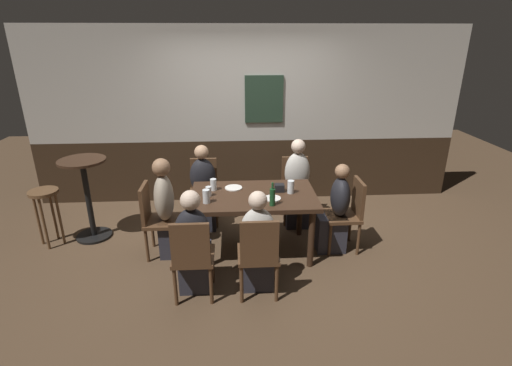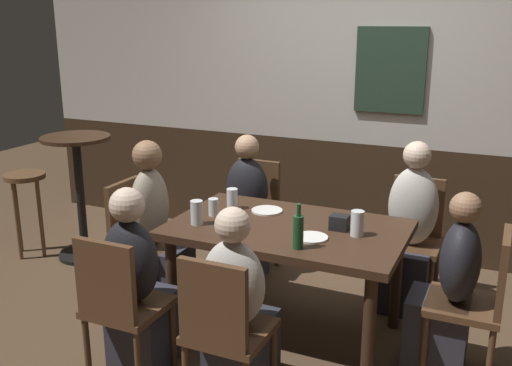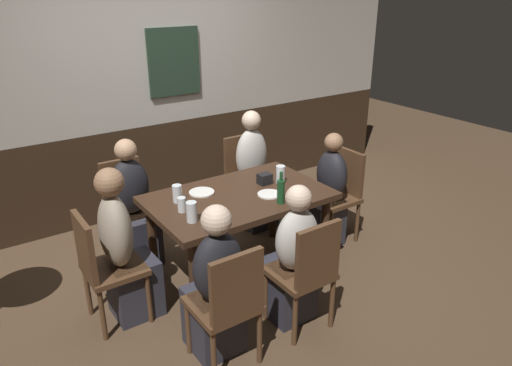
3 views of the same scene
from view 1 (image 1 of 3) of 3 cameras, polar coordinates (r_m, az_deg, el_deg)
The scene contains 25 objects.
ground_plane at distance 4.74m, azimuth -0.36°, elevation -9.97°, with size 12.00×12.00×0.00m, color #4C3826.
wall_back at distance 5.82m, azimuth -1.31°, elevation 9.77°, with size 6.40×0.13×2.60m.
dining_table at distance 4.44m, azimuth -0.38°, elevation -2.75°, with size 1.44×0.90×0.74m.
chair_head_west at distance 4.59m, azimuth -14.71°, elevation -4.79°, with size 0.40×0.40×0.88m.
chair_left_far at distance 5.31m, azimuth -7.73°, elevation -0.64°, with size 0.40×0.40×0.88m.
chair_right_far at distance 5.36m, azimuth 5.86°, elevation -0.33°, with size 0.40×0.40×0.88m.
chair_left_near at distance 3.76m, azimuth -9.44°, elevation -10.48°, with size 0.40×0.40×0.88m.
chair_head_east at distance 4.70m, azimuth 13.60°, elevation -4.05°, with size 0.40×0.40×0.88m.
chair_mid_near at distance 3.74m, azimuth 0.38°, elevation -10.30°, with size 0.40×0.40×0.88m.
person_head_west at distance 4.56m, azimuth -12.73°, elevation -4.67°, with size 0.37×0.34×1.19m.
person_left_far at distance 5.17m, azimuth -7.83°, elevation -1.56°, with size 0.34×0.37×1.13m.
person_right_far at distance 5.21m, azimuth 6.14°, elevation -0.95°, with size 0.34×0.37×1.18m.
person_left_near at distance 3.91m, azimuth -9.19°, elevation -9.62°, with size 0.34×0.37×1.11m.
person_head_east at distance 4.67m, azimuth 11.61°, elevation -4.65°, with size 0.37×0.34×1.08m.
person_mid_near at distance 3.91m, azimuth 0.21°, elevation -9.59°, with size 0.34×0.37×1.08m.
beer_glass_tall at distance 4.37m, azimuth -7.07°, elevation -1.34°, with size 0.07×0.07×0.11m.
pint_glass_stout at distance 4.53m, azimuth -6.35°, elevation -0.29°, with size 0.07×0.07×0.14m.
tumbler_water at distance 4.43m, azimuth 5.18°, elevation -0.70°, with size 0.08×0.08×0.15m.
highball_clear at distance 4.19m, azimuth -7.41°, elevation -2.11°, with size 0.08×0.08×0.15m.
beer_bottle_green at distance 4.09m, azimuth 2.45°, elevation -2.02°, with size 0.06×0.06×0.26m.
plate_white_large at distance 4.58m, azimuth -3.36°, elevation -0.72°, with size 0.21×0.21×0.01m, color white.
plate_white_small at distance 4.29m, azimuth 2.45°, elevation -2.29°, with size 0.19×0.19×0.01m, color white.
condiment_caddy at distance 4.48m, azimuth 3.49°, elevation -0.72°, with size 0.11×0.09×0.09m, color black.
side_bar_table at distance 5.21m, azimuth -23.81°, elevation -1.34°, with size 0.56×0.56×1.05m.
bar_stool at distance 5.28m, azimuth -28.83°, elevation -2.55°, with size 0.34×0.34×0.72m.
Camera 1 is at (-0.22, -4.05, 2.45)m, focal length 26.90 mm.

